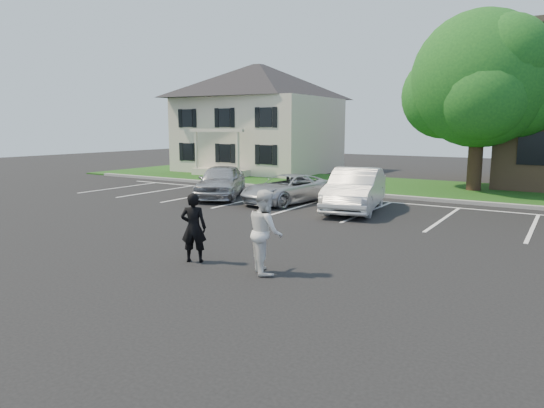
% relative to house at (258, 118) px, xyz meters
% --- Properties ---
extents(ground_plane, '(90.00, 90.00, 0.00)m').
position_rel_house_xyz_m(ground_plane, '(13.00, -19.97, -3.83)').
color(ground_plane, black).
rests_on(ground_plane, ground).
extents(curb, '(40.00, 0.30, 0.15)m').
position_rel_house_xyz_m(curb, '(13.00, -7.97, -3.75)').
color(curb, gray).
rests_on(curb, ground).
extents(grass_strip, '(44.00, 8.00, 0.08)m').
position_rel_house_xyz_m(grass_strip, '(13.00, -3.97, -3.79)').
color(grass_strip, '#193E10').
rests_on(grass_strip, ground).
extents(stall_lines, '(34.00, 5.36, 0.01)m').
position_rel_house_xyz_m(stall_lines, '(14.40, -11.02, -3.82)').
color(stall_lines, silver).
rests_on(stall_lines, ground).
extents(house, '(10.30, 9.22, 7.60)m').
position_rel_house_xyz_m(house, '(0.00, 0.00, 0.00)').
color(house, beige).
rests_on(house, ground).
extents(tree, '(7.80, 7.20, 8.80)m').
position_rel_house_xyz_m(tree, '(15.44, -3.45, 1.52)').
color(tree, black).
rests_on(tree, ground).
extents(man_black_suit, '(0.73, 0.64, 1.68)m').
position_rel_house_xyz_m(man_black_suit, '(11.95, -20.84, -2.99)').
color(man_black_suit, black).
rests_on(man_black_suit, ground).
extents(man_white_shirt, '(1.14, 1.14, 1.87)m').
position_rel_house_xyz_m(man_white_shirt, '(13.88, -20.65, -2.89)').
color(man_white_shirt, white).
rests_on(man_white_shirt, ground).
extents(car_silver_west, '(3.60, 4.81, 1.52)m').
position_rel_house_xyz_m(car_silver_west, '(5.92, -12.04, -3.07)').
color(car_silver_west, '#AFAEB3').
rests_on(car_silver_west, ground).
extents(car_silver_minivan, '(2.95, 4.73, 1.22)m').
position_rel_house_xyz_m(car_silver_minivan, '(9.26, -11.77, -3.22)').
color(car_silver_minivan, '#B7B9BF').
rests_on(car_silver_minivan, ground).
extents(car_white_sedan, '(2.70, 5.19, 1.63)m').
position_rel_house_xyz_m(car_white_sedan, '(12.43, -11.97, -3.02)').
color(car_white_sedan, white).
rests_on(car_white_sedan, ground).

